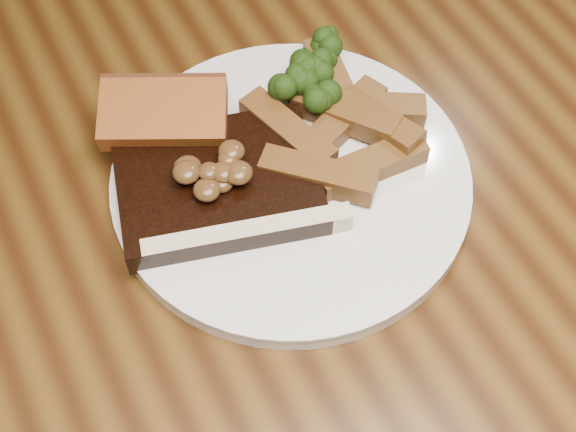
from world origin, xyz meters
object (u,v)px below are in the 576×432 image
plate (291,181)px  steak (218,185)px  garlic_bread (167,130)px  dining_table (278,320)px  potato_wedges (339,133)px

plate → steak: size_ratio=1.87×
plate → garlic_bread: size_ratio=2.87×
dining_table → plate: size_ratio=5.58×
dining_table → steak: steak is taller
steak → garlic_bread: 0.07m
garlic_bread → plate: bearing=-21.9°
plate → steak: steak is taller
dining_table → plate: bearing=54.3°
plate → dining_table: bearing=-125.7°
garlic_bread → potato_wedges: bearing=-2.4°
potato_wedges → garlic_bread: bearing=150.6°
plate → potato_wedges: size_ratio=2.44×
garlic_bread → potato_wedges: size_ratio=0.85×
steak → garlic_bread: same height
dining_table → potato_wedges: potato_wedges is taller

